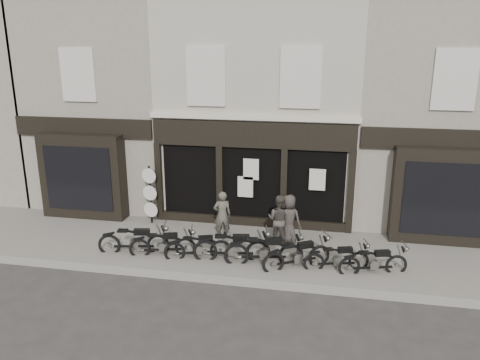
% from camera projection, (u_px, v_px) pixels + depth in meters
% --- Properties ---
extents(ground_plane, '(90.00, 90.00, 0.00)m').
position_uv_depth(ground_plane, '(235.00, 263.00, 14.30)').
color(ground_plane, '#2D2B28').
rests_on(ground_plane, ground).
extents(pavement, '(30.00, 4.20, 0.12)m').
position_uv_depth(pavement, '(241.00, 249.00, 15.13)').
color(pavement, slate).
rests_on(pavement, ground_plane).
extents(kerb, '(30.00, 0.25, 0.13)m').
position_uv_depth(kerb, '(226.00, 281.00, 13.10)').
color(kerb, gray).
rests_on(kerb, ground_plane).
extents(central_building, '(7.30, 6.22, 8.34)m').
position_uv_depth(central_building, '(265.00, 106.00, 18.78)').
color(central_building, '#A19A8A').
rests_on(central_building, ground).
extents(neighbour_left, '(5.60, 6.73, 8.34)m').
position_uv_depth(neighbour_left, '(117.00, 103.00, 19.90)').
color(neighbour_left, gray).
rests_on(neighbour_left, ground).
extents(neighbour_right, '(5.60, 6.73, 8.34)m').
position_uv_depth(neighbour_right, '(431.00, 111.00, 17.58)').
color(neighbour_right, gray).
rests_on(neighbour_right, ground).
extents(motorcycle_0, '(2.23, 0.78, 1.08)m').
position_uv_depth(motorcycle_0, '(135.00, 243.00, 14.73)').
color(motorcycle_0, black).
rests_on(motorcycle_0, ground).
extents(motorcycle_1, '(2.04, 0.81, 1.00)m').
position_uv_depth(motorcycle_1, '(163.00, 246.00, 14.55)').
color(motorcycle_1, black).
rests_on(motorcycle_1, ground).
extents(motorcycle_2, '(2.00, 0.91, 0.99)m').
position_uv_depth(motorcycle_2, '(198.00, 249.00, 14.36)').
color(motorcycle_2, black).
rests_on(motorcycle_2, ground).
extents(motorcycle_3, '(2.35, 0.75, 1.13)m').
position_uv_depth(motorcycle_3, '(233.00, 250.00, 14.19)').
color(motorcycle_3, black).
rests_on(motorcycle_3, ground).
extents(motorcycle_4, '(2.36, 0.78, 1.14)m').
position_uv_depth(motorcycle_4, '(265.00, 253.00, 13.95)').
color(motorcycle_4, black).
rests_on(motorcycle_4, ground).
extents(motorcycle_5, '(1.97, 1.34, 1.04)m').
position_uv_depth(motorcycle_5, '(298.00, 257.00, 13.75)').
color(motorcycle_5, black).
rests_on(motorcycle_5, ground).
extents(motorcycle_6, '(1.91, 0.78, 0.94)m').
position_uv_depth(motorcycle_6, '(337.00, 260.00, 13.67)').
color(motorcycle_6, black).
rests_on(motorcycle_6, ground).
extents(motorcycle_7, '(1.98, 0.83, 0.97)m').
position_uv_depth(motorcycle_7, '(374.00, 264.00, 13.39)').
color(motorcycle_7, black).
rests_on(motorcycle_7, ground).
extents(man_left, '(0.70, 0.58, 1.64)m').
position_uv_depth(man_left, '(222.00, 215.00, 15.69)').
color(man_left, '#4B473D').
rests_on(man_left, pavement).
extents(man_centre, '(0.97, 0.86, 1.67)m').
position_uv_depth(man_centre, '(279.00, 220.00, 15.22)').
color(man_centre, '#413C34').
rests_on(man_centre, pavement).
extents(man_right, '(0.94, 0.76, 1.67)m').
position_uv_depth(man_right, '(289.00, 219.00, 15.25)').
color(man_right, '#352F2C').
rests_on(man_right, pavement).
extents(advert_sign_post, '(0.55, 0.36, 2.28)m').
position_uv_depth(advert_sign_post, '(150.00, 197.00, 16.95)').
color(advert_sign_post, black).
rests_on(advert_sign_post, ground).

